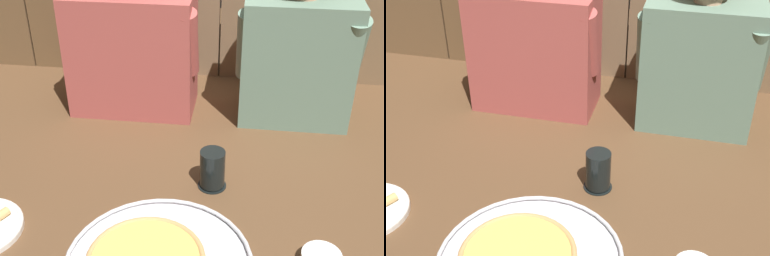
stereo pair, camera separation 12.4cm
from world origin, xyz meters
TOP-DOWN VIEW (x-y plane):
  - ground_plane at (0.00, 0.00)m, footprint 3.20×3.20m
  - drinking_glass at (0.04, 0.10)m, footprint 0.08×0.08m
  - diner_left at (-0.26, 0.51)m, footprint 0.44×0.21m
  - diner_right at (0.26, 0.51)m, footprint 0.38×0.21m

SIDE VIEW (x-z plane):
  - ground_plane at x=0.00m, z-range 0.00..0.00m
  - drinking_glass at x=0.04m, z-range 0.00..0.11m
  - diner_left at x=-0.26m, z-range -0.02..0.60m
  - diner_right at x=0.26m, z-range -0.01..0.61m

